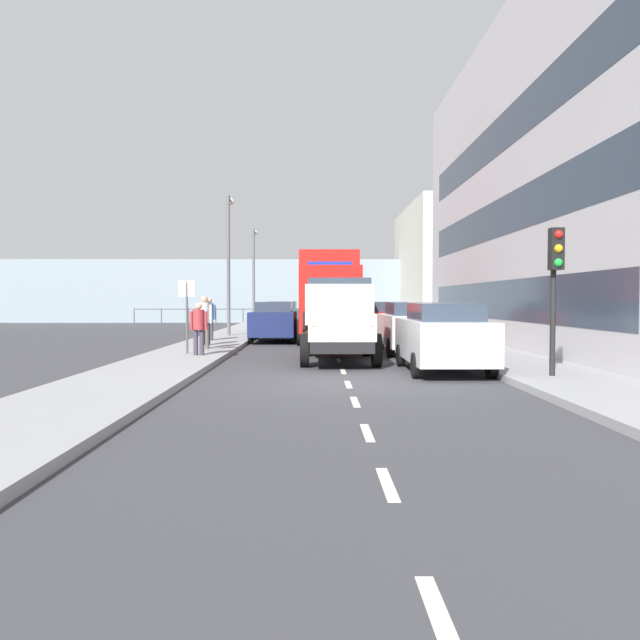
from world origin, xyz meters
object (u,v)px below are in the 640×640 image
object	(u,v)px
car_navy_oppositeside_0	(274,321)
street_sign	(187,304)
lamp_post_far	(254,268)
lamp_post_promenade	(229,252)
lorry_cargo_red	(328,294)
car_teal_oppositeside_1	(282,317)
pedestrian_in_dark_coat	(199,324)
car_silver_kerbside_near	(443,336)
car_white_kerbside_1	(410,327)
pedestrian_couple_b	(204,317)
pedestrian_couple_a	(206,317)
truck_vintage_cream	(339,322)
car_red_kerbside_2	(387,320)
pedestrian_by_lamp	(209,315)

from	to	relation	value
car_navy_oppositeside_0	street_sign	distance (m)	7.98
lamp_post_far	lamp_post_promenade	bearing A→B (deg)	88.79
lamp_post_promenade	lamp_post_far	world-z (taller)	lamp_post_promenade
lorry_cargo_red	car_teal_oppositeside_1	distance (m)	6.45
pedestrian_in_dark_coat	lamp_post_far	bearing A→B (deg)	-89.01
car_silver_kerbside_near	street_sign	bearing A→B (deg)	-26.83
pedestrian_in_dark_coat	lamp_post_far	xyz separation A→B (m)	(0.34, -19.93, 2.74)
car_teal_oppositeside_1	car_silver_kerbside_near	bearing A→B (deg)	105.87
car_white_kerbside_1	pedestrian_couple_b	bearing A→B (deg)	-1.20
car_silver_kerbside_near	pedestrian_couple_a	size ratio (longest dim) A/B	2.38
car_white_kerbside_1	pedestrian_couple_a	bearing A→B (deg)	-13.70
lorry_cargo_red	lamp_post_promenade	bearing A→B (deg)	-21.11
truck_vintage_cream	car_navy_oppositeside_0	xyz separation A→B (m)	(2.46, -8.80, -0.28)
car_navy_oppositeside_0	street_sign	size ratio (longest dim) A/B	2.04
lamp_post_promenade	street_sign	world-z (taller)	lamp_post_promenade
pedestrian_in_dark_coat	car_teal_oppositeside_1	bearing A→B (deg)	-96.76
car_teal_oppositeside_1	pedestrian_in_dark_coat	bearing A→B (deg)	83.24
street_sign	lorry_cargo_red	bearing A→B (deg)	-119.63
pedestrian_in_dark_coat	pedestrian_couple_b	distance (m)	2.41
pedestrian_couple_b	lamp_post_far	distance (m)	17.73
truck_vintage_cream	lamp_post_promenade	size ratio (longest dim) A/B	0.87
truck_vintage_cream	car_silver_kerbside_near	distance (m)	3.51
car_silver_kerbside_near	car_teal_oppositeside_1	world-z (taller)	same
car_red_kerbside_2	pedestrian_by_lamp	xyz separation A→B (m)	(7.52, 1.98, 0.28)
lamp_post_promenade	lorry_cargo_red	bearing A→B (deg)	158.89
pedestrian_couple_b	pedestrian_by_lamp	xyz separation A→B (m)	(0.58, -4.28, -0.04)
car_white_kerbside_1	lamp_post_promenade	size ratio (longest dim) A/B	0.70
truck_vintage_cream	car_teal_oppositeside_1	distance (m)	15.23
lamp_post_far	street_sign	bearing A→B (deg)	89.64
car_red_kerbside_2	car_navy_oppositeside_0	xyz separation A→B (m)	(4.97, 0.45, 0.00)
pedestrian_couple_b	car_teal_oppositeside_1	bearing A→B (deg)	-99.31
pedestrian_in_dark_coat	lamp_post_promenade	distance (m)	10.74
car_red_kerbside_2	car_navy_oppositeside_0	bearing A→B (deg)	5.17
street_sign	car_white_kerbside_1	bearing A→B (deg)	-166.74
car_white_kerbside_1	lorry_cargo_red	bearing A→B (deg)	-67.51
lorry_cargo_red	lamp_post_far	distance (m)	12.34
car_silver_kerbside_near	car_navy_oppositeside_0	size ratio (longest dim) A/B	0.89
car_silver_kerbside_near	car_navy_oppositeside_0	bearing A→B (deg)	-66.17
truck_vintage_cream	lamp_post_far	xyz separation A→B (m)	(4.52, -20.53, 2.63)
lamp_post_promenade	lamp_post_far	bearing A→B (deg)	-91.21
pedestrian_by_lamp	lamp_post_far	xyz separation A→B (m)	(-0.50, -13.26, 2.63)
car_white_kerbside_1	lamp_post_promenade	xyz separation A→B (m)	(7.22, -8.07, 3.13)
pedestrian_in_dark_coat	lamp_post_promenade	world-z (taller)	lamp_post_promenade
pedestrian_couple_a	pedestrian_by_lamp	bearing A→B (deg)	-82.84
pedestrian_couple_a	lamp_post_far	world-z (taller)	lamp_post_far
pedestrian_couple_a	lamp_post_far	distance (m)	16.15
lamp_post_promenade	lamp_post_far	xyz separation A→B (m)	(-0.20, -9.61, -0.22)
car_teal_oppositeside_1	lamp_post_far	distance (m)	6.56
lorry_cargo_red	car_silver_kerbside_near	distance (m)	11.94
lorry_cargo_red	car_navy_oppositeside_0	world-z (taller)	lorry_cargo_red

